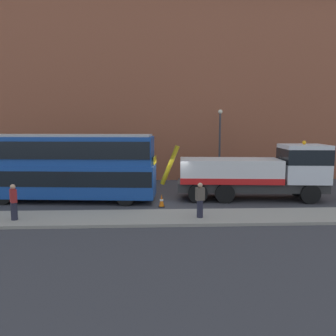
{
  "coord_description": "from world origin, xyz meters",
  "views": [
    {
      "loc": [
        -0.84,
        -20.67,
        4.6
      ],
      "look_at": [
        0.09,
        0.12,
        2.0
      ],
      "focal_mm": 36.65,
      "sensor_mm": 36.0,
      "label": 1
    }
  ],
  "objects_px": {
    "recovery_tow_truck": "(258,171)",
    "pedestrian_bystander": "(200,201)",
    "double_decker_bus": "(64,165)",
    "traffic_cone_near_bus": "(162,201)",
    "pedestrian_onlooker": "(14,203)",
    "street_lamp": "(220,140)"
  },
  "relations": [
    {
      "from": "recovery_tow_truck",
      "to": "pedestrian_bystander",
      "type": "height_order",
      "value": "recovery_tow_truck"
    },
    {
      "from": "double_decker_bus",
      "to": "street_lamp",
      "type": "height_order",
      "value": "street_lamp"
    },
    {
      "from": "pedestrian_onlooker",
      "to": "street_lamp",
      "type": "bearing_deg",
      "value": 10.18
    },
    {
      "from": "pedestrian_onlooker",
      "to": "traffic_cone_near_bus",
      "type": "xyz_separation_m",
      "value": [
        7.05,
        2.92,
        -0.64
      ]
    },
    {
      "from": "recovery_tow_truck",
      "to": "double_decker_bus",
      "type": "height_order",
      "value": "double_decker_bus"
    },
    {
      "from": "traffic_cone_near_bus",
      "to": "street_lamp",
      "type": "bearing_deg",
      "value": 58.75
    },
    {
      "from": "double_decker_bus",
      "to": "pedestrian_onlooker",
      "type": "bearing_deg",
      "value": -99.46
    },
    {
      "from": "recovery_tow_truck",
      "to": "pedestrian_bystander",
      "type": "bearing_deg",
      "value": -127.98
    },
    {
      "from": "double_decker_bus",
      "to": "pedestrian_bystander",
      "type": "relative_size",
      "value": 6.54
    },
    {
      "from": "pedestrian_bystander",
      "to": "traffic_cone_near_bus",
      "type": "bearing_deg",
      "value": 14.7
    },
    {
      "from": "traffic_cone_near_bus",
      "to": "street_lamp",
      "type": "xyz_separation_m",
      "value": [
        4.83,
        7.96,
        3.13
      ]
    },
    {
      "from": "pedestrian_onlooker",
      "to": "street_lamp",
      "type": "relative_size",
      "value": 0.29
    },
    {
      "from": "traffic_cone_near_bus",
      "to": "street_lamp",
      "type": "relative_size",
      "value": 0.12
    },
    {
      "from": "pedestrian_onlooker",
      "to": "traffic_cone_near_bus",
      "type": "height_order",
      "value": "pedestrian_onlooker"
    },
    {
      "from": "double_decker_bus",
      "to": "pedestrian_bystander",
      "type": "distance_m",
      "value": 9.03
    },
    {
      "from": "recovery_tow_truck",
      "to": "pedestrian_onlooker",
      "type": "relative_size",
      "value": 5.98
    },
    {
      "from": "double_decker_bus",
      "to": "traffic_cone_near_bus",
      "type": "xyz_separation_m",
      "value": [
        5.85,
        -1.76,
        -1.89
      ]
    },
    {
      "from": "pedestrian_bystander",
      "to": "traffic_cone_near_bus",
      "type": "distance_m",
      "value": 3.45
    },
    {
      "from": "recovery_tow_truck",
      "to": "double_decker_bus",
      "type": "distance_m",
      "value": 11.91
    },
    {
      "from": "double_decker_bus",
      "to": "traffic_cone_near_bus",
      "type": "relative_size",
      "value": 15.53
    },
    {
      "from": "recovery_tow_truck",
      "to": "pedestrian_bystander",
      "type": "xyz_separation_m",
      "value": [
        -4.26,
        -4.6,
        -0.77
      ]
    },
    {
      "from": "pedestrian_bystander",
      "to": "traffic_cone_near_bus",
      "type": "xyz_separation_m",
      "value": [
        -1.79,
        2.88,
        -0.64
      ]
    }
  ]
}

